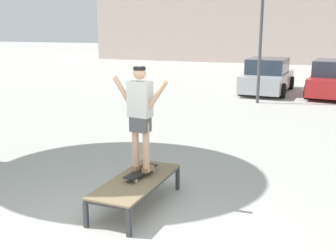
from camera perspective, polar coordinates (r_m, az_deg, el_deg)
name	(u,v)px	position (r m, az deg, el deg)	size (l,w,h in m)	color
ground_plane	(113,231)	(6.08, -7.66, -14.28)	(120.00, 120.00, 0.00)	#B7B5AD
skate_box	(136,182)	(6.62, -4.44, -7.85)	(0.86, 1.94, 0.46)	#38383D
skateboard	(141,172)	(6.72, -3.76, -6.37)	(0.31, 0.82, 0.09)	black
skater	(140,112)	(6.45, -3.89, 1.96)	(1.00, 0.32, 1.69)	tan
car_silver	(267,77)	(18.63, 13.71, 6.69)	(2.14, 4.31, 1.50)	#B7BABF
car_red	(334,79)	(18.52, 22.16, 6.03)	(2.31, 4.38, 1.50)	red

